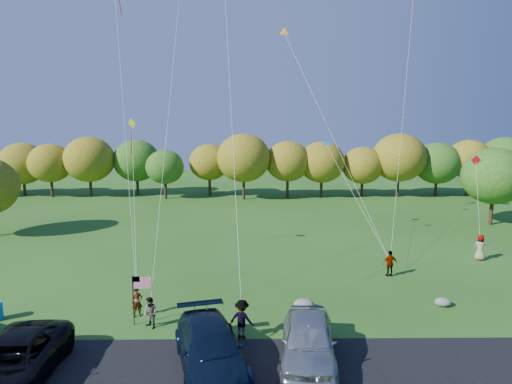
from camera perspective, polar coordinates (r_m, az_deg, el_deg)
ground at (r=23.18m, az=-2.67°, el=-16.88°), size 140.00×140.00×0.00m
asphalt_lane at (r=19.65m, az=-3.10°, el=-21.94°), size 44.00×6.00×0.06m
treeline at (r=57.34m, az=-2.08°, el=3.73°), size 77.02×28.01×8.56m
minivan_dark at (r=20.94m, az=-28.19°, el=-18.19°), size 3.08×6.36×1.75m
minivan_navy at (r=19.61m, az=-5.71°, el=-18.94°), size 3.95×6.59×1.79m
minivan_silver at (r=20.16m, az=6.57°, el=-17.94°), size 2.82×5.79×1.90m
flyer_a at (r=25.05m, az=-14.65°, el=-13.19°), size 0.65×0.54×1.53m
flyer_b at (r=23.63m, az=-13.08°, el=-14.51°), size 0.96×0.94×1.55m
flyer_c at (r=22.04m, az=-1.76°, el=-15.62°), size 1.38×1.11×1.87m
flyer_d at (r=31.22m, az=16.41°, el=-8.56°), size 1.05×0.55×1.71m
flyer_e at (r=36.97m, az=26.24°, el=-6.24°), size 1.08×0.95×1.87m
flag_assembly at (r=23.67m, az=-14.49°, el=-11.56°), size 0.94×0.61×2.55m
boulder_near at (r=25.43m, az=5.99°, el=-13.77°), size 1.11×0.87×0.55m
boulder_far at (r=27.67m, az=22.33°, el=-12.60°), size 0.88×0.74×0.46m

